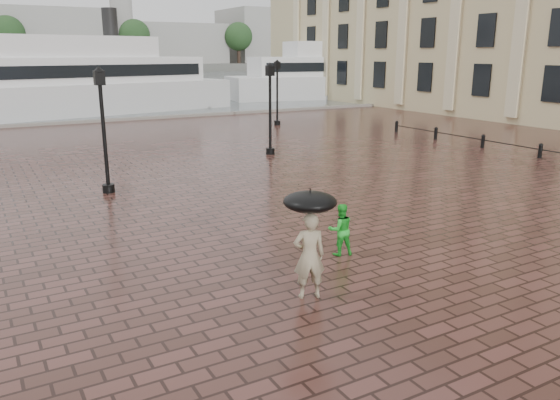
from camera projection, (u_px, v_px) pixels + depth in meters
name	position (u px, v px, depth m)	size (l,w,h in m)	color
ground	(420.00, 245.00, 14.69)	(300.00, 300.00, 0.00)	#381F19
harbour_water	(34.00, 83.00, 91.99)	(240.00, 240.00, 0.00)	#495359
quay_edge	(123.00, 121.00, 41.58)	(80.00, 0.60, 0.30)	slate
far_shore	(6.00, 68.00, 148.85)	(300.00, 60.00, 2.00)	#4C4C47
distant_skyline	(185.00, 37.00, 161.12)	(102.50, 22.00, 33.00)	gray
far_trees	(7.00, 33.00, 128.17)	(188.00, 8.00, 13.50)	#2D2119
bollard_row	(540.00, 150.00, 26.70)	(0.22, 21.22, 0.73)	black
street_lamps	(161.00, 107.00, 28.07)	(21.44, 14.44, 4.40)	black
adult_pedestrian	(309.00, 256.00, 11.33)	(0.68, 0.44, 1.85)	gray
child_pedestrian	(340.00, 230.00, 13.82)	(0.65, 0.51, 1.34)	green
ferry_near	(79.00, 82.00, 45.47)	(27.11, 11.32, 8.65)	silver
ferry_far	(340.00, 75.00, 62.47)	(26.53, 10.54, 8.48)	silver
umbrella	(310.00, 202.00, 11.02)	(1.10, 1.10, 1.19)	black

